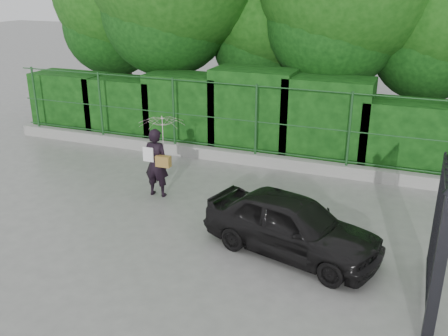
% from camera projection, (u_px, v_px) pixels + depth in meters
% --- Properties ---
extents(ground, '(80.00, 80.00, 0.00)m').
position_uv_depth(ground, '(157.00, 242.00, 9.10)').
color(ground, gray).
extents(kerb, '(14.00, 0.25, 0.30)m').
position_uv_depth(kerb, '(240.00, 157.00, 12.96)').
color(kerb, '#9E9E99').
rests_on(kerb, ground).
extents(fence, '(14.13, 0.06, 1.80)m').
position_uv_depth(fence, '(249.00, 119.00, 12.51)').
color(fence, '#1D4C22').
rests_on(fence, kerb).
extents(hedge, '(14.20, 1.20, 2.28)m').
position_uv_depth(hedge, '(255.00, 117.00, 13.52)').
color(hedge, black).
rests_on(hedge, ground).
extents(gate, '(0.22, 2.33, 2.36)m').
position_uv_depth(gate, '(438.00, 251.00, 6.47)').
color(gate, black).
rests_on(gate, ground).
extents(woman, '(0.99, 1.01, 1.81)m').
position_uv_depth(woman, '(161.00, 144.00, 10.65)').
color(woman, black).
rests_on(woman, ground).
extents(car, '(3.37, 2.04, 1.07)m').
position_uv_depth(car, '(292.00, 225.00, 8.58)').
color(car, black).
rests_on(car, ground).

